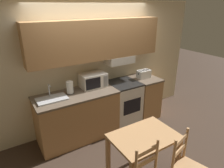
% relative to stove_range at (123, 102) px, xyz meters
% --- Properties ---
extents(ground_plane, '(16.00, 16.00, 0.00)m').
position_rel_stove_range_xyz_m(ground_plane, '(-0.50, 0.33, -0.47)').
color(ground_plane, '#3D2D23').
extents(wall_back, '(5.07, 0.38, 2.55)m').
position_rel_stove_range_xyz_m(wall_back, '(-0.49, 0.26, 1.09)').
color(wall_back, beige).
rests_on(wall_back, ground_plane).
extents(lower_counter_main, '(1.53, 0.70, 0.94)m').
position_rel_stove_range_xyz_m(lower_counter_main, '(-1.08, -0.01, 0.00)').
color(lower_counter_main, tan).
rests_on(lower_counter_main, ground_plane).
extents(lower_counter_right_stub, '(0.54, 0.70, 0.94)m').
position_rel_stove_range_xyz_m(lower_counter_right_stub, '(0.58, -0.01, 0.00)').
color(lower_counter_right_stub, tan).
rests_on(lower_counter_right_stub, ground_plane).
extents(stove_range, '(0.61, 0.66, 0.94)m').
position_rel_stove_range_xyz_m(stove_range, '(0.00, 0.00, 0.00)').
color(stove_range, white).
rests_on(stove_range, ground_plane).
extents(microwave, '(0.50, 0.36, 0.28)m').
position_rel_stove_range_xyz_m(microwave, '(-0.65, 0.14, 0.61)').
color(microwave, white).
rests_on(microwave, lower_counter_main).
extents(toaster, '(0.31, 0.18, 0.17)m').
position_rel_stove_range_xyz_m(toaster, '(0.56, 0.02, 0.55)').
color(toaster, white).
rests_on(toaster, lower_counter_right_stub).
extents(sink_basin, '(0.52, 0.33, 0.25)m').
position_rel_stove_range_xyz_m(sink_basin, '(-1.52, -0.01, 0.49)').
color(sink_basin, '#B7BABF').
rests_on(sink_basin, lower_counter_main).
extents(paper_towel_roll, '(0.14, 0.14, 0.23)m').
position_rel_stove_range_xyz_m(paper_towel_roll, '(-1.15, 0.08, 0.58)').
color(paper_towel_roll, black).
rests_on(paper_towel_roll, lower_counter_main).
extents(dining_table, '(0.94, 0.66, 0.73)m').
position_rel_stove_range_xyz_m(dining_table, '(-0.63, -1.43, 0.14)').
color(dining_table, tan).
rests_on(dining_table, ground_plane).
extents(chair_right_of_table, '(0.47, 0.47, 0.93)m').
position_rel_stove_range_xyz_m(chair_right_of_table, '(-0.34, -1.99, -0.02)').
color(chair_right_of_table, tan).
rests_on(chair_right_of_table, ground_plane).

